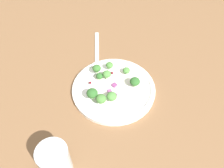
% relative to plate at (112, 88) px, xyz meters
% --- Properties ---
extents(ground_plane, '(1.80, 1.80, 0.02)m').
position_rel_plate_xyz_m(ground_plane, '(0.00, -0.03, -0.02)').
color(ground_plane, brown).
extents(plate, '(0.23, 0.23, 0.02)m').
position_rel_plate_xyz_m(plate, '(0.00, 0.00, 0.00)').
color(plate, white).
rests_on(plate, ground_plane).
extents(dressing_pool, '(0.13, 0.13, 0.00)m').
position_rel_plate_xyz_m(dressing_pool, '(-0.00, -0.00, 0.00)').
color(dressing_pool, white).
rests_on(dressing_pool, plate).
extents(broccoli_floret_0, '(0.03, 0.03, 0.03)m').
position_rel_plate_xyz_m(broccoli_floret_0, '(-0.01, -0.06, 0.02)').
color(broccoli_floret_0, '#ADD18E').
rests_on(broccoli_floret_0, plate).
extents(broccoli_floret_1, '(0.02, 0.02, 0.02)m').
position_rel_plate_xyz_m(broccoli_floret_1, '(-0.04, 0.02, 0.02)').
color(broccoli_floret_1, '#8EB77A').
rests_on(broccoli_floret_1, plate).
extents(broccoli_floret_2, '(0.03, 0.03, 0.03)m').
position_rel_plate_xyz_m(broccoli_floret_2, '(0.01, -0.04, 0.02)').
color(broccoli_floret_2, '#ADD18E').
rests_on(broccoli_floret_2, plate).
extents(broccoli_floret_3, '(0.02, 0.02, 0.02)m').
position_rel_plate_xyz_m(broccoli_floret_3, '(-0.02, 0.03, 0.02)').
color(broccoli_floret_3, '#9EC684').
rests_on(broccoli_floret_3, plate).
extents(broccoli_floret_4, '(0.02, 0.02, 0.02)m').
position_rel_plate_xyz_m(broccoli_floret_4, '(0.03, 0.06, 0.02)').
color(broccoli_floret_4, '#8EB77A').
rests_on(broccoli_floret_4, plate).
extents(broccoli_floret_5, '(0.02, 0.02, 0.02)m').
position_rel_plate_xyz_m(broccoli_floret_5, '(-0.03, 0.06, 0.02)').
color(broccoli_floret_5, '#8EB77A').
rests_on(broccoli_floret_5, plate).
extents(broccoli_floret_6, '(0.03, 0.03, 0.03)m').
position_rel_plate_xyz_m(broccoli_floret_6, '(0.06, 0.02, 0.03)').
color(broccoli_floret_6, '#9EC684').
rests_on(broccoli_floret_6, plate).
extents(broccoli_floret_7, '(0.03, 0.03, 0.03)m').
position_rel_plate_xyz_m(broccoli_floret_7, '(-0.06, 0.04, 0.03)').
color(broccoli_floret_7, '#ADD18E').
rests_on(broccoli_floret_7, plate).
extents(broccoli_floret_8, '(0.03, 0.03, 0.03)m').
position_rel_plate_xyz_m(broccoli_floret_8, '(-0.04, -0.05, 0.03)').
color(broccoli_floret_8, '#8EB77A').
rests_on(broccoli_floret_8, plate).
extents(cranberry_0, '(0.01, 0.01, 0.01)m').
position_rel_plate_xyz_m(cranberry_0, '(-0.06, -0.01, 0.01)').
color(cranberry_0, maroon).
rests_on(cranberry_0, plate).
extents(cranberry_1, '(0.01, 0.01, 0.01)m').
position_rel_plate_xyz_m(cranberry_1, '(-0.01, 0.05, 0.01)').
color(cranberry_1, maroon).
rests_on(cranberry_1, plate).
extents(cranberry_2, '(0.01, 0.01, 0.01)m').
position_rel_plate_xyz_m(cranberry_2, '(0.01, -0.02, 0.01)').
color(cranberry_2, '#4C0A14').
rests_on(cranberry_2, plate).
extents(onion_bit_0, '(0.01, 0.01, 0.01)m').
position_rel_plate_xyz_m(onion_bit_0, '(0.02, -0.04, 0.01)').
color(onion_bit_0, '#A35B93').
rests_on(onion_bit_0, plate).
extents(onion_bit_1, '(0.02, 0.02, 0.01)m').
position_rel_plate_xyz_m(onion_bit_1, '(0.00, 0.01, 0.01)').
color(onion_bit_1, '#843D75').
rests_on(onion_bit_1, plate).
extents(onion_bit_2, '(0.02, 0.02, 0.00)m').
position_rel_plate_xyz_m(onion_bit_2, '(-0.00, -0.02, 0.01)').
color(onion_bit_2, '#934C84').
rests_on(onion_bit_2, plate).
extents(onion_bit_3, '(0.01, 0.01, 0.01)m').
position_rel_plate_xyz_m(onion_bit_3, '(0.02, -0.02, 0.01)').
color(onion_bit_3, '#843D75').
rests_on(onion_bit_3, plate).
extents(fork, '(0.08, 0.18, 0.01)m').
position_rel_plate_xyz_m(fork, '(-0.09, 0.13, -0.01)').
color(fork, silver).
rests_on(fork, ground_plane).
extents(water_glass, '(0.07, 0.07, 0.09)m').
position_rel_plate_xyz_m(water_glass, '(-0.05, -0.25, 0.03)').
color(water_glass, silver).
rests_on(water_glass, ground_plane).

